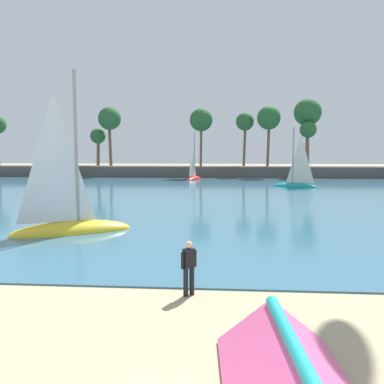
{
  "coord_description": "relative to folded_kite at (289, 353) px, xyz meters",
  "views": [
    {
      "loc": [
        1.32,
        -3.75,
        4.34
      ],
      "look_at": [
        0.15,
        11.87,
        2.73
      ],
      "focal_mm": 37.46,
      "sensor_mm": 36.0,
      "label": 1
    }
  ],
  "objects": [
    {
      "name": "person_at_waterline",
      "position": [
        -2.2,
        4.68,
        0.17
      ],
      "size": [
        0.45,
        0.38,
        1.67
      ],
      "color": "black",
      "rests_on": "ground"
    },
    {
      "name": "sea",
      "position": [
        -2.55,
        52.61,
        -0.7
      ],
      "size": [
        220.0,
        94.85,
        0.06
      ],
      "primitive_type": "cube",
      "color": "#386B84",
      "rests_on": "ground"
    },
    {
      "name": "palm_headland",
      "position": [
        -1.66,
        60.19,
        3.08
      ],
      "size": [
        87.38,
        7.12,
        12.96
      ],
      "color": "#514C47",
      "rests_on": "ground"
    },
    {
      "name": "sailboat_toward_headland",
      "position": [
        7.55,
        41.28,
        0.02
      ],
      "size": [
        5.43,
        3.64,
        7.62
      ],
      "color": "teal",
      "rests_on": "sea"
    },
    {
      "name": "sailboat_near_shore",
      "position": [
        -5.48,
        53.09,
        0.02
      ],
      "size": [
        2.75,
        5.48,
        7.63
      ],
      "color": "red",
      "rests_on": "sea"
    },
    {
      "name": "sailboat_mid_bay",
      "position": [
        -9.21,
        13.25,
        0.15
      ],
      "size": [
        6.38,
        4.62,
        9.05
      ],
      "color": "yellow",
      "rests_on": "sea"
    },
    {
      "name": "folded_kite",
      "position": [
        0.0,
        0.0,
        0.0
      ],
      "size": [
        2.61,
        3.78,
        1.09
      ],
      "color": "#EA5693",
      "rests_on": "ground"
    }
  ]
}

